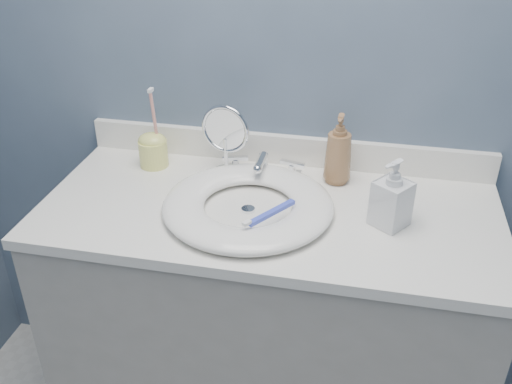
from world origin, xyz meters
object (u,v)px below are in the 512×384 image
(makeup_mirror, at_px, (225,137))
(toothbrush_holder, at_px, (153,148))
(soap_bottle_amber, at_px, (339,149))
(soap_bottle_clear, at_px, (393,193))

(makeup_mirror, distance_m, toothbrush_holder, 0.23)
(soap_bottle_amber, distance_m, toothbrush_holder, 0.55)
(soap_bottle_clear, distance_m, toothbrush_holder, 0.72)
(makeup_mirror, bearing_deg, toothbrush_holder, -172.06)
(makeup_mirror, distance_m, soap_bottle_amber, 0.32)
(makeup_mirror, height_order, soap_bottle_clear, makeup_mirror)
(makeup_mirror, bearing_deg, soap_bottle_clear, -11.24)
(soap_bottle_clear, bearing_deg, toothbrush_holder, -158.44)
(soap_bottle_amber, relative_size, soap_bottle_clear, 1.14)
(toothbrush_holder, bearing_deg, makeup_mirror, -1.47)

